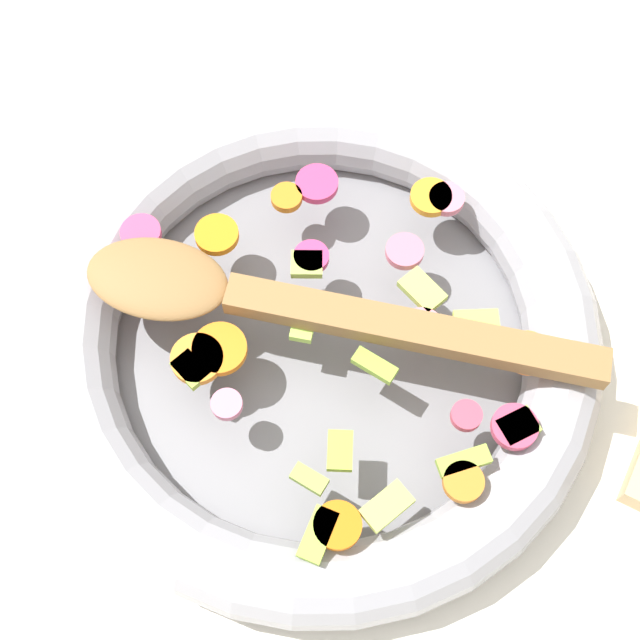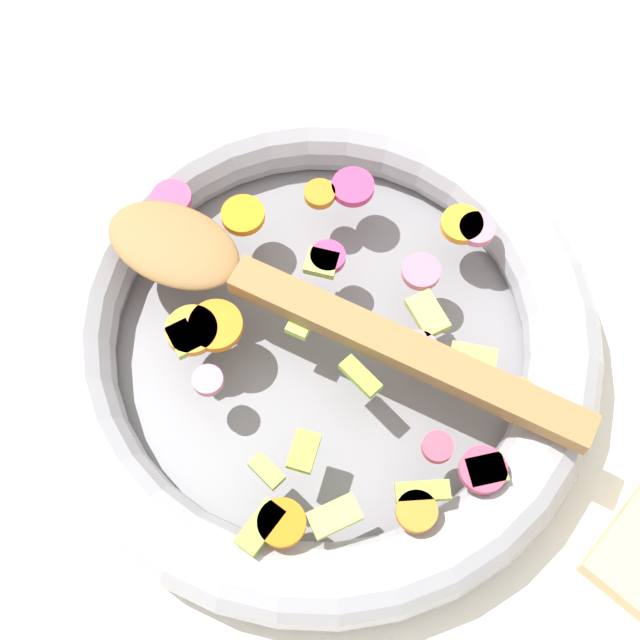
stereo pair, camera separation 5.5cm
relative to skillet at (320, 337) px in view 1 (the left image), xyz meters
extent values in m
plane|color=silver|center=(0.00, 0.00, -0.02)|extent=(4.00, 4.00, 0.00)
cylinder|color=slate|center=(0.00, 0.00, -0.02)|extent=(0.31, 0.31, 0.01)
torus|color=#9E9EA5|center=(0.00, 0.00, 0.00)|extent=(0.36, 0.36, 0.05)
cylinder|color=orange|center=(-0.09, 0.02, 0.03)|extent=(0.04, 0.04, 0.01)
cylinder|color=orange|center=(0.02, 0.11, 0.03)|extent=(0.03, 0.03, 0.01)
cylinder|color=orange|center=(-0.06, 0.07, 0.03)|extent=(0.03, 0.03, 0.01)
cylinder|color=orange|center=(0.12, -0.05, 0.03)|extent=(0.03, 0.03, 0.01)
cylinder|color=orange|center=(-0.04, -0.05, 0.03)|extent=(0.05, 0.05, 0.01)
cylinder|color=orange|center=(0.12, 0.04, 0.03)|extent=(0.04, 0.04, 0.01)
cylinder|color=orange|center=(-0.05, -0.06, 0.03)|extent=(0.04, 0.04, 0.01)
cylinder|color=orange|center=(0.07, -0.11, 0.03)|extent=(0.04, 0.04, 0.01)
cube|color=#B4CF5A|center=(0.05, 0.05, 0.03)|extent=(0.03, 0.03, 0.01)
cube|color=#A5CC3B|center=(0.05, -0.07, 0.03)|extent=(0.02, 0.03, 0.01)
cube|color=#9CC740|center=(0.06, -0.12, 0.03)|extent=(0.02, 0.03, 0.01)
cube|color=#9CBA3E|center=(-0.05, -0.07, 0.03)|extent=(0.03, 0.02, 0.01)
cube|color=#AECD54|center=(-0.02, 0.03, 0.03)|extent=(0.03, 0.02, 0.01)
cube|color=#8FAD48|center=(0.04, -0.09, 0.03)|extent=(0.02, 0.01, 0.01)
cube|color=#91BA3C|center=(0.04, -0.01, 0.03)|extent=(0.03, 0.01, 0.01)
cube|color=#ADDA51|center=(-0.01, -0.01, 0.03)|extent=(0.02, 0.03, 0.01)
cube|color=#B7C958|center=(0.09, -0.09, 0.03)|extent=(0.03, 0.03, 0.01)
cube|color=#B6C753|center=(0.09, 0.04, 0.03)|extent=(0.03, 0.03, 0.01)
cube|color=#93B53E|center=(0.12, -0.04, 0.03)|extent=(0.03, 0.03, 0.01)
cube|color=#98BC45|center=(0.14, -0.01, 0.03)|extent=(0.03, 0.03, 0.01)
cylinder|color=#DA6B83|center=(0.03, 0.07, 0.03)|extent=(0.03, 0.03, 0.01)
cylinder|color=pink|center=(0.03, 0.12, 0.03)|extent=(0.03, 0.03, 0.01)
cylinder|color=#E66E84|center=(-0.13, -0.03, 0.03)|extent=(0.03, 0.03, 0.01)
cylinder|color=pink|center=(0.06, 0.02, 0.03)|extent=(0.03, 0.03, 0.01)
cylinder|color=#D8396E|center=(-0.05, 0.09, 0.03)|extent=(0.04, 0.04, 0.01)
cylinder|color=#CF435A|center=(0.11, -0.02, 0.03)|extent=(0.03, 0.03, 0.01)
cylinder|color=pink|center=(-0.02, -0.08, 0.03)|extent=(0.02, 0.02, 0.01)
cylinder|color=#D44170|center=(-0.13, 0.00, 0.03)|extent=(0.04, 0.04, 0.01)
cylinder|color=#C93971|center=(-0.02, 0.04, 0.03)|extent=(0.03, 0.03, 0.01)
cylinder|color=#CC4061|center=(0.13, -0.01, 0.03)|extent=(0.04, 0.04, 0.01)
cube|color=olive|center=(0.06, 0.02, 0.04)|extent=(0.23, 0.08, 0.01)
ellipsoid|color=olive|center=(-0.10, -0.03, 0.04)|extent=(0.10, 0.08, 0.01)
camera|label=1|loc=(0.10, -0.20, 0.53)|focal=50.00mm
camera|label=2|loc=(0.15, -0.17, 0.53)|focal=50.00mm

